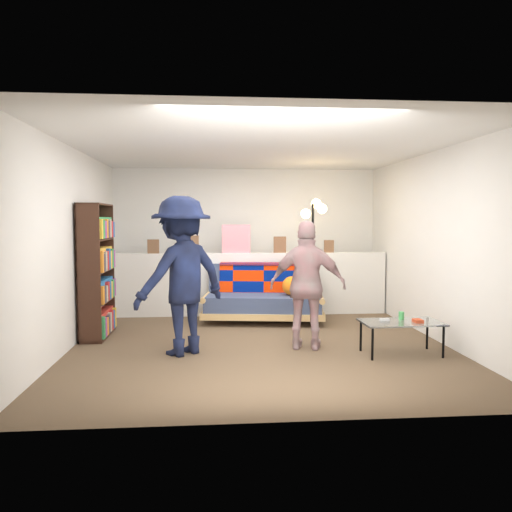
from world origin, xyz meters
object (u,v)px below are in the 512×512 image
Objects in this scene: person_right at (308,285)px; futon_sofa at (264,298)px; bookshelf at (96,275)px; person_left at (181,276)px; coffee_table at (402,324)px; floor_lamp at (314,234)px.

futon_sofa is at bearing -63.60° from person_right.
bookshelf reaches higher than futon_sofa.
futon_sofa is at bearing 18.88° from bookshelf.
coffee_table is at bearing 136.14° from person_left.
floor_lamp is at bearing 11.70° from futon_sofa.
person_right is at bearing -78.22° from futon_sofa.
person_left reaches higher than bookshelf.
person_left is (-1.90, -1.89, -0.42)m from floor_lamp.
person_right is (-0.44, -1.80, -0.55)m from floor_lamp.
futon_sofa is 1.02× the size of floor_lamp.
coffee_table is 1.15m from person_right.
person_right is (2.62, -0.86, -0.05)m from bookshelf.
futon_sofa is at bearing -168.30° from floor_lamp.
person_right reaches higher than coffee_table.
futon_sofa is 1.24× the size of person_right.
person_left is (-1.12, -1.73, 0.54)m from futon_sofa.
person_right is at bearing 161.78° from coffee_table.
person_left reaches higher than coffee_table.
floor_lamp is 2.72m from person_left.
bookshelf is 1.90× the size of coffee_table.
floor_lamp is (3.06, 0.94, 0.50)m from bookshelf.
floor_lamp is 1.94m from person_right.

